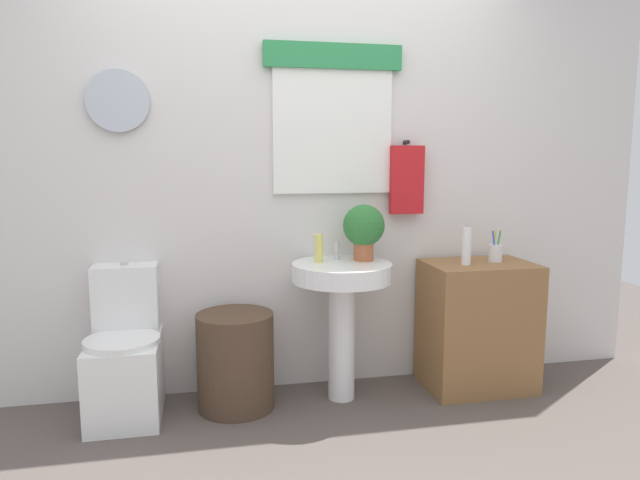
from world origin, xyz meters
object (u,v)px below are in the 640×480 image
toilet (126,359)px  wooden_cabinet (477,325)px  laundry_hamper (236,361)px  soap_bottle (319,248)px  lotion_bottle (466,246)px  toothbrush_cup (495,253)px  potted_plant (364,228)px  pedestal_sink (342,295)px

toilet → wooden_cabinet: size_ratio=1.07×
toilet → wooden_cabinet: 1.99m
laundry_hamper → soap_bottle: size_ratio=3.35×
lotion_bottle → toothbrush_cup: size_ratio=1.15×
soap_bottle → laundry_hamper: bearing=-174.0°
potted_plant → lotion_bottle: bearing=-9.8°
wooden_cabinet → lotion_bottle: bearing=-159.6°
lotion_bottle → toothbrush_cup: bearing=15.7°
wooden_cabinet → laundry_hamper: bearing=180.0°
lotion_bottle → toothbrush_cup: lotion_bottle is taller
wooden_cabinet → toothbrush_cup: 0.44m
pedestal_sink → toothbrush_cup: bearing=1.2°
toilet → potted_plant: 1.46m
laundry_hamper → toothbrush_cup: size_ratio=2.84×
soap_bottle → potted_plant: size_ratio=0.50×
pedestal_sink → laundry_hamper: bearing=180.0°
pedestal_sink → wooden_cabinet: pedestal_sink is taller
toilet → lotion_bottle: (1.88, -0.07, 0.55)m
wooden_cabinet → lotion_bottle: 0.49m
laundry_hamper → toothbrush_cup: toothbrush_cup is taller
toilet → wooden_cabinet: (1.99, -0.03, 0.07)m
wooden_cabinet → potted_plant: 0.91m
wooden_cabinet → toothbrush_cup: toothbrush_cup is taller
laundry_hamper → pedestal_sink: size_ratio=0.67×
laundry_hamper → pedestal_sink: bearing=0.0°
soap_bottle → potted_plant: bearing=2.2°
pedestal_sink → toothbrush_cup: (0.93, 0.02, 0.20)m
toothbrush_cup → pedestal_sink: bearing=-178.8°
wooden_cabinet → soap_bottle: 1.06m
pedestal_sink → soap_bottle: soap_bottle is taller
lotion_bottle → wooden_cabinet: bearing=20.4°
laundry_hamper → wooden_cabinet: bearing=0.0°
wooden_cabinet → toilet: bearing=179.0°
soap_bottle → toothbrush_cup: (1.05, -0.03, -0.05)m
pedestal_sink → wooden_cabinet: bearing=0.0°
potted_plant → wooden_cabinet: bearing=-5.0°
lotion_bottle → toilet: bearing=177.7°
toilet → pedestal_sink: toilet is taller
wooden_cabinet → lotion_bottle: size_ratio=3.53×
toilet → laundry_hamper: size_ratio=1.53×
soap_bottle → toilet: bearing=-179.2°
toilet → lotion_bottle: size_ratio=3.78×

